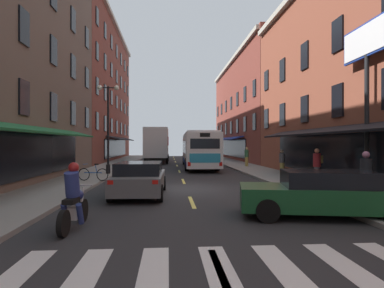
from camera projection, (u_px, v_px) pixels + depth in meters
The scene contains 18 objects.
ground_plane at pixel (186, 190), 15.25m from camera, with size 34.80×80.00×0.10m, color #28282B.
lane_centre_dashes at pixel (187, 189), 15.00m from camera, with size 0.14×73.90×0.01m.
crosswalk_near at pixel (221, 274), 5.28m from camera, with size 7.10×2.80×0.01m.
sidewalk_left at pixel (57, 188), 14.82m from camera, with size 3.00×80.00×0.14m, color gray.
sidewalk_right at pixel (308, 186), 15.69m from camera, with size 3.00×80.00×0.14m, color gray.
billboard_sign at pixel (367, 62), 12.95m from camera, with size 0.40×3.20×6.81m.
transit_bus at pixel (199, 149), 28.71m from camera, with size 2.87×12.46×3.08m.
box_truck at pixel (157, 145), 35.64m from camera, with size 2.56×8.49×3.75m.
sedan_near at pixel (324, 194), 9.32m from camera, with size 4.89×2.63×1.34m.
sedan_mid at pixel (160, 153), 46.48m from camera, with size 2.03×4.34×1.36m.
sedan_far at pixel (140, 179), 13.17m from camera, with size 2.08×4.42×1.37m.
motorcycle_rider at pixel (74, 201), 8.04m from camera, with size 0.62×2.07×1.66m.
bicycle_near at pixel (93, 174), 17.30m from camera, with size 1.68×0.56×0.91m.
pedestrian_near at pixel (317, 165), 15.90m from camera, with size 0.52×0.46×1.74m.
pedestrian_mid at pixel (282, 162), 20.69m from camera, with size 0.36×0.36×1.58m.
pedestrian_far at pixel (247, 156), 28.46m from camera, with size 0.36×0.36×1.65m.
pedestrian_rear at pixel (366, 177), 10.65m from camera, with size 0.36×0.36×1.73m.
street_lamp_twin at pixel (108, 125), 21.47m from camera, with size 1.42×0.32×5.83m.
Camera 1 is at (-0.86, -15.23, 2.12)m, focal length 30.45 mm.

